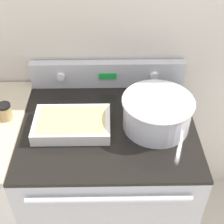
% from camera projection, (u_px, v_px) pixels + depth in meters
% --- Properties ---
extents(kitchen_wall, '(8.00, 0.05, 2.50)m').
position_uv_depth(kitchen_wall, '(107.00, 19.00, 1.52)').
color(kitchen_wall, beige).
rests_on(kitchen_wall, ground_plane).
extents(stove_range, '(0.81, 0.71, 0.90)m').
position_uv_depth(stove_range, '(108.00, 184.00, 1.74)').
color(stove_range, '#BCBCC1').
rests_on(stove_range, ground_plane).
extents(control_panel, '(0.81, 0.07, 0.14)m').
position_uv_depth(control_panel, '(107.00, 74.00, 1.65)').
color(control_panel, '#BCBCC1').
rests_on(control_panel, stove_range).
extents(mixing_bowl, '(0.32, 0.32, 0.15)m').
position_uv_depth(mixing_bowl, '(157.00, 111.00, 1.39)').
color(mixing_bowl, silver).
rests_on(mixing_bowl, stove_range).
extents(casserole_dish, '(0.34, 0.22, 0.06)m').
position_uv_depth(casserole_dish, '(72.00, 123.00, 1.41)').
color(casserole_dish, silver).
rests_on(casserole_dish, stove_range).
extents(ladle, '(0.08, 0.34, 0.08)m').
position_uv_depth(ladle, '(186.00, 99.00, 1.54)').
color(ladle, '#7AB2C6').
rests_on(ladle, stove_range).
extents(spice_jar_black_cap, '(0.06, 0.06, 0.08)m').
position_uv_depth(spice_jar_black_cap, '(5.00, 112.00, 1.44)').
color(spice_jar_black_cap, tan).
rests_on(spice_jar_black_cap, side_counter).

